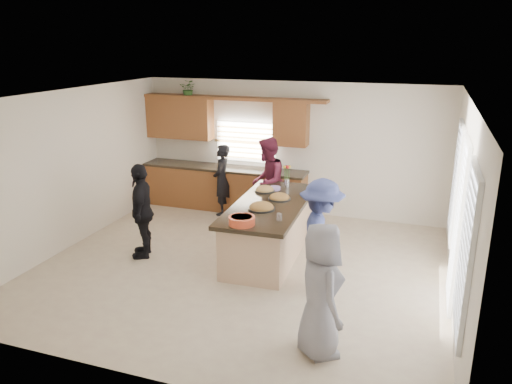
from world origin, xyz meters
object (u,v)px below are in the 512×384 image
at_px(salad_bowl, 242,220).
at_px(woman_right_back, 321,237).
at_px(woman_left_back, 222,180).
at_px(island, 270,230).
at_px(woman_right_front, 321,291).
at_px(woman_left_mid, 267,182).
at_px(woman_left_front, 142,211).

height_order(salad_bowl, woman_right_back, woman_right_back).
distance_m(woman_left_back, woman_right_back, 3.84).
height_order(island, salad_bowl, salad_bowl).
xyz_separation_m(island, woman_left_back, (-1.60, 1.69, 0.31)).
distance_m(salad_bowl, woman_left_back, 3.21).
bearing_deg(woman_right_back, woman_right_front, -176.50).
xyz_separation_m(salad_bowl, woman_left_back, (-1.52, 2.82, -0.26)).
bearing_deg(woman_left_back, woman_left_mid, 68.88).
distance_m(salad_bowl, woman_left_mid, 2.60).
bearing_deg(woman_left_front, salad_bowl, 56.19).
distance_m(island, woman_left_mid, 1.58).
xyz_separation_m(island, woman_left_mid, (-0.51, 1.43, 0.44)).
relative_size(woman_left_mid, woman_right_front, 1.08).
bearing_deg(salad_bowl, woman_left_mid, 99.38).
distance_m(salad_bowl, woman_right_back, 1.20).
xyz_separation_m(salad_bowl, woman_right_back, (1.19, 0.09, -0.15)).
relative_size(island, salad_bowl, 6.86).
relative_size(salad_bowl, woman_right_back, 0.23).
xyz_separation_m(island, woman_left_front, (-2.05, -0.75, 0.37)).
distance_m(island, woman_left_front, 2.21).
height_order(woman_left_back, woman_right_back, woman_right_back).
xyz_separation_m(island, salad_bowl, (-0.09, -1.13, 0.57)).
bearing_deg(salad_bowl, woman_right_back, 4.50).
xyz_separation_m(salad_bowl, woman_left_front, (-1.96, 0.38, -0.20)).
distance_m(salad_bowl, woman_left_front, 2.01).
bearing_deg(woman_right_back, woman_left_mid, 24.81).
bearing_deg(woman_right_front, island, -2.70).
relative_size(woman_left_mid, woman_right_back, 1.03).
relative_size(woman_left_front, woman_right_front, 1.00).
bearing_deg(woman_right_front, woman_left_front, 30.80).
xyz_separation_m(woman_left_back, woman_right_back, (2.70, -2.73, 0.11)).
distance_m(salad_bowl, woman_right_front, 2.07).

